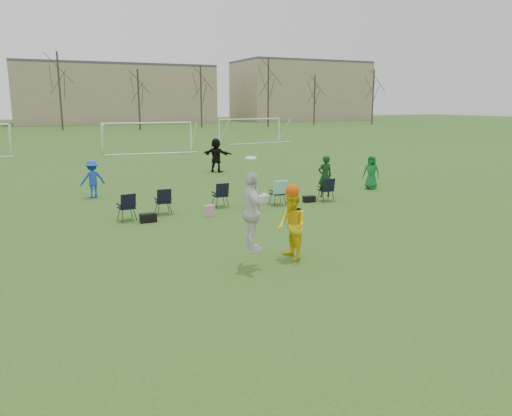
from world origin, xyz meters
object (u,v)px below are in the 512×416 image
fielder_green_far (371,172)px  goal_mid (148,129)px  fielder_black (216,155)px  fielder_blue (93,179)px  center_contest (272,219)px  goal_right (250,124)px

fielder_green_far → goal_mid: goal_mid is taller
fielder_green_far → goal_mid: bearing=155.4°
fielder_black → goal_mid: size_ratio=0.27×
fielder_blue → goal_mid: goal_mid is taller
fielder_green_far → center_contest: center_contest is taller
fielder_green_far → goal_right: goal_right is taller
fielder_black → center_contest: size_ratio=0.72×
fielder_green_far → goal_mid: 23.28m
center_contest → goal_mid: (3.80, 30.72, 0.76)m
goal_right → fielder_black: bearing=-127.2°
fielder_green_far → fielder_black: size_ratio=0.80×
goal_mid → goal_right: 13.42m
fielder_green_far → goal_right: 29.33m
fielder_blue → goal_right: (18.79, 25.34, 1.11)m
fielder_blue → center_contest: bearing=97.4°
center_contest → fielder_green_far: bearing=41.1°
fielder_green_far → fielder_black: fielder_black is taller
center_contest → goal_right: center_contest is taller
fielder_blue → goal_mid: 20.53m
center_contest → fielder_black: bearing=74.4°
fielder_blue → goal_right: 31.57m
goal_right → fielder_blue: bearing=-134.6°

